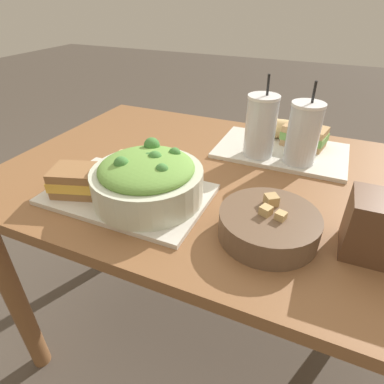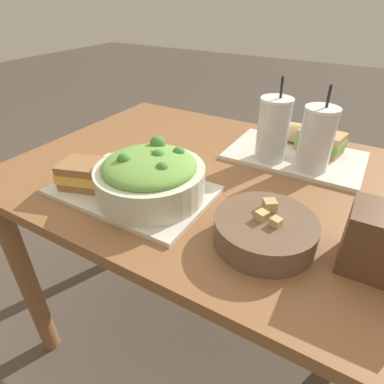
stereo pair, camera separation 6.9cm
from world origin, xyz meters
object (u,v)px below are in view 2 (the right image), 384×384
at_px(sandwich_far, 321,142).
at_px(napkin_folded, 169,159).
at_px(drink_cup_dark, 273,131).
at_px(baguette_far, 306,135).
at_px(salad_bowl, 150,176).
at_px(sandwich_near, 87,174).
at_px(baguette_near, 152,163).
at_px(soup_bowl, 265,230).
at_px(drink_cup_red, 316,141).

distance_m(sandwich_far, napkin_folded, 0.46).
bearing_deg(drink_cup_dark, baguette_far, 67.37).
distance_m(salad_bowl, drink_cup_dark, 0.38).
distance_m(sandwich_near, baguette_near, 0.17).
relative_size(sandwich_far, baguette_far, 1.00).
xyz_separation_m(soup_bowl, drink_cup_red, (0.01, 0.35, 0.06)).
bearing_deg(napkin_folded, soup_bowl, -29.75).
height_order(baguette_near, sandwich_far, sandwich_far).
bearing_deg(sandwich_near, salad_bowl, -3.17).
bearing_deg(sandwich_far, baguette_near, -122.96).
xyz_separation_m(baguette_near, sandwich_far, (0.36, 0.37, 0.00)).
bearing_deg(soup_bowl, salad_bowl, 177.90).
xyz_separation_m(baguette_near, drink_cup_dark, (0.24, 0.25, 0.05)).
xyz_separation_m(baguette_far, drink_cup_dark, (-0.06, -0.16, 0.05)).
xyz_separation_m(salad_bowl, sandwich_near, (-0.16, -0.04, -0.02)).
bearing_deg(baguette_near, drink_cup_dark, -47.28).
relative_size(soup_bowl, baguette_far, 1.42).
relative_size(baguette_near, drink_cup_red, 0.63).
relative_size(salad_bowl, baguette_near, 1.78).
height_order(baguette_near, drink_cup_red, drink_cup_red).
bearing_deg(drink_cup_dark, baguette_near, -134.09).
bearing_deg(salad_bowl, drink_cup_red, 48.61).
bearing_deg(baguette_near, salad_bowl, -148.44).
relative_size(baguette_far, napkin_folded, 0.86).
bearing_deg(napkin_folded, drink_cup_dark, 27.26).
xyz_separation_m(baguette_near, drink_cup_red, (0.36, 0.25, 0.05)).
xyz_separation_m(sandwich_near, drink_cup_red, (0.46, 0.38, 0.05)).
distance_m(baguette_near, baguette_far, 0.51).
bearing_deg(soup_bowl, sandwich_near, -175.73).
bearing_deg(drink_cup_red, baguette_near, -145.34).
relative_size(baguette_near, sandwich_far, 1.01).
relative_size(soup_bowl, sandwich_far, 1.42).
distance_m(sandwich_near, drink_cup_dark, 0.52).
relative_size(sandwich_near, napkin_folded, 0.89).
distance_m(sandwich_far, drink_cup_dark, 0.17).
xyz_separation_m(sandwich_far, baguette_far, (-0.05, 0.04, -0.00)).
height_order(soup_bowl, drink_cup_red, drink_cup_red).
height_order(baguette_far, napkin_folded, baguette_far).
distance_m(baguette_far, napkin_folded, 0.44).
height_order(baguette_far, drink_cup_dark, drink_cup_dark).
distance_m(salad_bowl, sandwich_near, 0.17).
relative_size(salad_bowl, napkin_folded, 1.54).
distance_m(sandwich_near, napkin_folded, 0.26).
distance_m(sandwich_near, drink_cup_red, 0.60).
bearing_deg(baguette_near, soup_bowl, -109.12).
bearing_deg(sandwich_near, drink_cup_dark, 29.80).
bearing_deg(baguette_near, sandwich_near, 139.02).
xyz_separation_m(salad_bowl, sandwich_far, (0.29, 0.46, -0.02)).
bearing_deg(drink_cup_dark, soup_bowl, -72.70).
bearing_deg(sandwich_near, drink_cup_red, 21.35).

